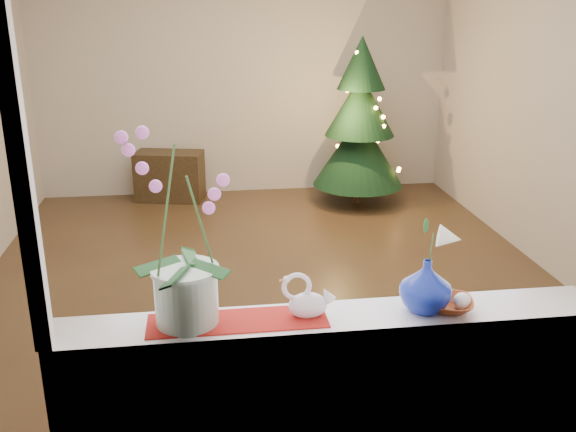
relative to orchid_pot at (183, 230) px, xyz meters
name	(u,v)px	position (x,y,z in m)	size (l,w,h in m)	color
ground	(270,280)	(0.57, 2.35, -1.31)	(5.00, 5.00, 0.00)	#3C2818
wall_back	(244,71)	(0.57, 4.85, 0.04)	(4.50, 0.10, 2.70)	beige
wall_front	(343,225)	(0.57, -0.15, 0.04)	(4.50, 0.10, 2.70)	beige
wall_right	(560,102)	(2.82, 2.35, 0.04)	(0.10, 5.00, 2.70)	beige
window_apron	(335,431)	(0.57, -0.11, -0.87)	(2.20, 0.08, 0.88)	white
windowsill	(333,320)	(0.57, -0.02, -0.41)	(2.20, 0.26, 0.04)	white
window_frame	(344,126)	(0.57, -0.12, 0.39)	(2.22, 0.06, 1.60)	white
runner	(238,321)	(0.19, -0.02, -0.38)	(0.70, 0.20, 0.01)	maroon
orchid_pot	(183,230)	(0.00, 0.00, 0.00)	(0.26, 0.26, 0.77)	white
swan	(308,296)	(0.47, -0.01, -0.29)	(0.21, 0.10, 0.18)	silver
blue_vase	(426,282)	(0.95, -0.02, -0.26)	(0.24, 0.24, 0.25)	navy
lily	(430,230)	(0.95, -0.02, -0.04)	(0.14, 0.08, 0.19)	silver
paperweight	(462,301)	(1.10, -0.03, -0.35)	(0.07, 0.07, 0.07)	white
amber_dish	(448,305)	(1.04, -0.03, -0.36)	(0.17, 0.17, 0.04)	#8C3411
xmas_tree	(360,122)	(1.73, 4.24, -0.43)	(0.96, 0.96, 1.75)	black
side_table	(170,176)	(-0.28, 4.60, -1.04)	(0.71, 0.36, 0.53)	black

